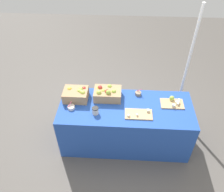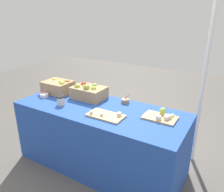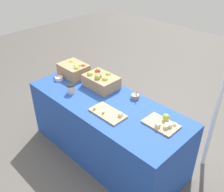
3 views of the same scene
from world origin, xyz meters
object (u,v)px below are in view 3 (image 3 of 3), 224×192
object	(u,v)px
apple_crate_left	(74,70)
apple_crate_middle	(101,81)
sample_bowl_near	(135,96)
sample_bowl_mid	(59,78)
cutting_board_back	(162,123)
coffee_cup	(71,89)
cutting_board_front	(108,113)
tent_pole	(222,91)

from	to	relation	value
apple_crate_left	apple_crate_middle	distance (m)	0.45
sample_bowl_near	sample_bowl_mid	world-z (taller)	sample_bowl_near
apple_crate_left	cutting_board_back	distance (m)	1.38
coffee_cup	sample_bowl_near	bearing A→B (deg)	35.55
apple_crate_left	apple_crate_middle	bearing A→B (deg)	5.90
apple_crate_middle	cutting_board_front	size ratio (longest dim) A/B	1.06
apple_crate_left	sample_bowl_mid	xyz separation A→B (m)	(-0.04, -0.21, -0.06)
sample_bowl_near	sample_bowl_mid	distance (m)	1.00
apple_crate_left	coffee_cup	distance (m)	0.42
cutting_board_back	sample_bowl_mid	bearing A→B (deg)	-172.78
apple_crate_left	tent_pole	world-z (taller)	tent_pole
cutting_board_back	coffee_cup	distance (m)	1.11
sample_bowl_mid	tent_pole	bearing A→B (deg)	23.89
tent_pole	apple_crate_middle	bearing A→B (deg)	-157.75
cutting_board_front	tent_pole	distance (m)	1.13
coffee_cup	tent_pole	distance (m)	1.58
apple_crate_left	cutting_board_front	world-z (taller)	apple_crate_left
sample_bowl_mid	coffee_cup	world-z (taller)	coffee_cup
apple_crate_left	sample_bowl_near	xyz separation A→B (m)	(0.90, 0.14, -0.06)
cutting_board_back	sample_bowl_mid	size ratio (longest dim) A/B	3.24
cutting_board_back	coffee_cup	size ratio (longest dim) A/B	3.09
cutting_board_front	tent_pole	size ratio (longest dim) A/B	0.19
cutting_board_front	cutting_board_back	size ratio (longest dim) A/B	1.15
apple_crate_middle	sample_bowl_near	size ratio (longest dim) A/B	3.55
sample_bowl_near	tent_pole	size ratio (longest dim) A/B	0.06
apple_crate_left	cutting_board_front	xyz separation A→B (m)	(0.90, -0.28, -0.07)
coffee_cup	cutting_board_front	bearing A→B (deg)	0.91
sample_bowl_mid	coffee_cup	distance (m)	0.36
cutting_board_front	tent_pole	bearing A→B (deg)	47.43
sample_bowl_mid	coffee_cup	xyz separation A→B (m)	(0.35, -0.08, 0.03)
tent_pole	apple_crate_left	bearing A→B (deg)	-161.92
cutting_board_back	coffee_cup	xyz separation A→B (m)	(-1.07, -0.26, 0.03)
sample_bowl_near	apple_crate_middle	bearing A→B (deg)	-168.80
sample_bowl_mid	apple_crate_left	bearing A→B (deg)	78.82
apple_crate_left	apple_crate_middle	size ratio (longest dim) A/B	0.89
cutting_board_front	coffee_cup	xyz separation A→B (m)	(-0.59, -0.01, 0.04)
cutting_board_front	apple_crate_middle	bearing A→B (deg)	144.40
apple_crate_left	apple_crate_middle	world-z (taller)	apple_crate_middle
cutting_board_back	apple_crate_left	bearing A→B (deg)	178.77
apple_crate_left	cutting_board_back	size ratio (longest dim) A/B	1.08
cutting_board_front	cutting_board_back	world-z (taller)	cutting_board_back
apple_crate_middle	cutting_board_front	xyz separation A→B (m)	(0.45, -0.32, -0.07)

